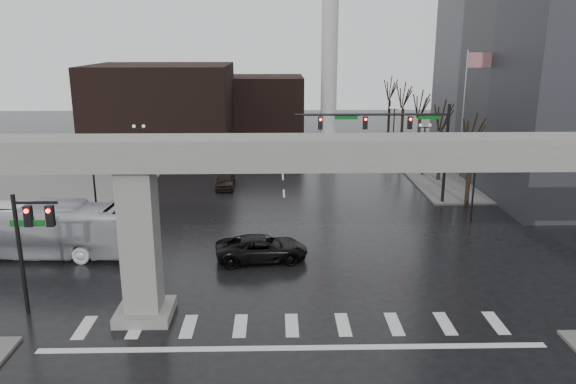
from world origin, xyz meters
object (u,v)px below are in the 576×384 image
(pickup_truck, at_px, (262,248))
(far_car, at_px, (225,180))
(city_bus, at_px, (37,229))
(signal_mast_arm, at_px, (399,132))

(pickup_truck, xyz_separation_m, far_car, (-3.61, 17.01, -0.08))
(far_car, bearing_deg, city_bus, -123.27)
(signal_mast_arm, relative_size, far_car, 3.01)
(signal_mast_arm, distance_m, far_car, 15.94)
(city_bus, relative_size, far_car, 2.99)
(far_car, bearing_deg, pickup_truck, -78.71)
(city_bus, height_order, far_car, city_bus)
(city_bus, bearing_deg, far_car, -27.91)
(signal_mast_arm, bearing_deg, pickup_truck, -131.78)
(pickup_truck, bearing_deg, far_car, 4.64)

